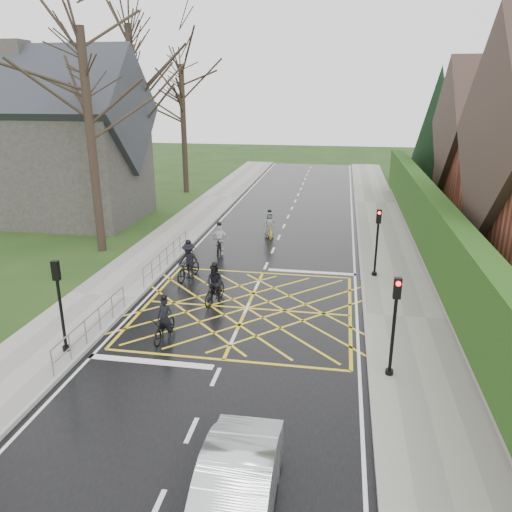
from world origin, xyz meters
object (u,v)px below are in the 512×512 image
(cyclist_mid, at_px, (189,264))
(car, at_px, (234,496))
(cyclist_rear, at_px, (165,324))
(cyclist_lead, at_px, (269,228))
(cyclist_back, at_px, (215,287))
(cyclist_front, at_px, (219,243))

(cyclist_mid, relative_size, car, 0.46)
(cyclist_rear, distance_m, car, 8.24)
(cyclist_mid, xyz_separation_m, cyclist_lead, (2.62, 7.20, -0.10))
(cyclist_lead, bearing_deg, cyclist_back, -112.50)
(cyclist_rear, relative_size, cyclist_back, 0.96)
(cyclist_front, distance_m, car, 17.02)
(car, bearing_deg, cyclist_mid, 109.69)
(cyclist_lead, bearing_deg, cyclist_front, -137.45)
(cyclist_mid, distance_m, cyclist_lead, 7.67)
(cyclist_back, xyz_separation_m, cyclist_lead, (0.80, 9.62, -0.08))
(cyclist_mid, bearing_deg, car, -55.80)
(cyclist_rear, xyz_separation_m, cyclist_back, (0.95, 3.28, 0.12))
(cyclist_rear, height_order, cyclist_lead, cyclist_lead)
(cyclist_mid, xyz_separation_m, car, (4.86, -12.90, 0.04))
(cyclist_mid, bearing_deg, cyclist_front, 94.87)
(cyclist_front, bearing_deg, cyclist_lead, 53.56)
(cyclist_rear, distance_m, cyclist_mid, 5.76)
(cyclist_mid, height_order, car, cyclist_mid)
(cyclist_mid, bearing_deg, cyclist_lead, 83.53)
(cyclist_front, bearing_deg, car, -82.02)
(cyclist_mid, xyz_separation_m, cyclist_front, (0.54, 3.56, -0.02))
(car, bearing_deg, cyclist_rear, 118.00)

